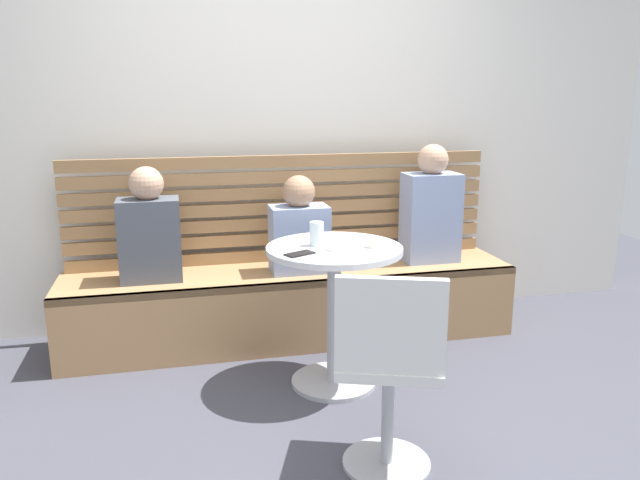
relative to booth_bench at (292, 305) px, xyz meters
name	(u,v)px	position (x,y,z in m)	size (l,w,h in m)	color
ground	(345,442)	(0.00, -1.20, -0.22)	(8.00, 8.00, 0.00)	#42424C
back_wall	(277,98)	(0.00, 0.44, 1.23)	(5.20, 0.10, 2.90)	silver
booth_bench	(292,305)	(0.00, 0.00, 0.00)	(2.70, 0.52, 0.44)	#A87C51
booth_backrest	(284,208)	(0.00, 0.24, 0.56)	(2.65, 0.04, 0.67)	#9A7249
cafe_table	(334,289)	(0.09, -0.65, 0.30)	(0.68, 0.68, 0.74)	#ADADB2
white_chair	(389,366)	(0.10, -1.46, 0.24)	(0.51, 0.51, 0.85)	#ADADB2
person_adult	(431,209)	(0.90, 0.02, 0.55)	(0.34, 0.22, 0.74)	#8C9EC6
person_child_left	(299,230)	(0.04, -0.03, 0.47)	(0.34, 0.22, 0.58)	#8C9EC6
person_child_middle	(149,231)	(-0.81, 0.00, 0.50)	(0.34, 0.22, 0.65)	#4C515B
cup_espresso_small	(374,242)	(0.28, -0.71, 0.55)	(0.06, 0.06, 0.06)	silver
cup_glass_tall	(317,234)	(0.01, -0.61, 0.58)	(0.07, 0.07, 0.12)	silver
plate_small	(342,248)	(0.12, -0.71, 0.52)	(0.17, 0.17, 0.01)	white
phone_on_table	(300,254)	(-0.11, -0.76, 0.52)	(0.07, 0.14, 0.01)	black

